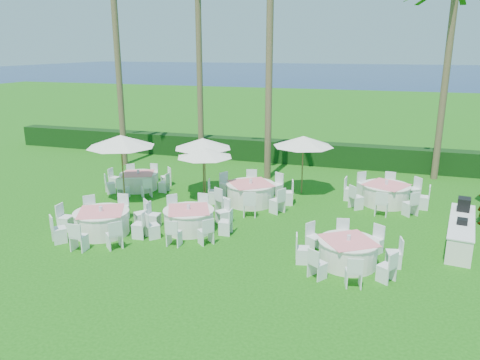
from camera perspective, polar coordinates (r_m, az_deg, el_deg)
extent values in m
plane|color=#17530E|center=(15.34, -5.01, -7.90)|extent=(120.00, 120.00, 0.00)
cube|color=black|center=(26.13, 5.06, 3.51)|extent=(34.00, 1.00, 1.20)
plane|color=#071D48|center=(115.22, 15.19, 12.27)|extent=(260.00, 260.00, 0.00)
cylinder|color=white|center=(16.71, -16.48, -5.04)|extent=(1.80, 1.80, 0.78)
cylinder|color=white|center=(16.58, -16.59, -3.75)|extent=(1.87, 1.87, 0.03)
cube|color=#FD7C81|center=(16.57, -16.60, -3.67)|extent=(1.95, 1.95, 0.01)
cylinder|color=silver|center=(16.54, -16.62, -3.39)|extent=(0.12, 0.12, 0.17)
cube|color=white|center=(16.05, -12.13, -5.30)|extent=(0.47, 0.47, 0.94)
cube|color=white|center=(17.06, -11.96, -4.01)|extent=(0.62, 0.62, 0.94)
cube|color=white|center=(17.84, -14.28, -3.28)|extent=(0.47, 0.47, 0.94)
cube|color=white|center=(17.98, -17.70, -3.40)|extent=(0.62, 0.62, 0.94)
cube|color=white|center=(17.41, -20.53, -4.29)|extent=(0.47, 0.47, 0.94)
cube|color=white|center=(16.43, -21.24, -5.57)|extent=(0.62, 0.62, 0.94)
cube|color=white|center=(15.58, -19.06, -6.51)|extent=(0.47, 0.47, 0.94)
cube|color=white|center=(15.42, -15.11, -6.41)|extent=(0.62, 0.62, 0.94)
cylinder|color=white|center=(16.42, -6.25, -4.91)|extent=(1.71, 1.71, 0.74)
cylinder|color=white|center=(16.29, -6.29, -3.65)|extent=(1.78, 1.78, 0.03)
cube|color=#FD7C81|center=(16.28, -6.29, -3.57)|extent=(1.83, 1.83, 0.01)
cylinder|color=silver|center=(16.25, -6.30, -3.29)|extent=(0.12, 0.12, 0.16)
cube|color=white|center=(15.99, -1.77, -5.12)|extent=(0.43, 0.43, 0.89)
cube|color=white|center=(16.94, -2.13, -3.89)|extent=(0.59, 0.59, 0.89)
cube|color=white|center=(17.57, -4.70, -3.20)|extent=(0.43, 0.43, 0.89)
cube|color=white|center=(17.55, -8.03, -3.32)|extent=(0.59, 0.59, 0.89)
cube|color=white|center=(16.90, -10.49, -4.20)|extent=(0.43, 0.43, 0.89)
cube|color=white|center=(15.95, -10.65, -5.45)|extent=(0.59, 0.59, 0.89)
cube|color=white|center=(15.25, -8.05, -6.35)|extent=(0.43, 0.43, 0.89)
cube|color=white|center=(15.26, -4.20, -6.20)|extent=(0.59, 0.59, 0.89)
cylinder|color=white|center=(14.21, 13.00, -8.67)|extent=(1.68, 1.68, 0.73)
cylinder|color=white|center=(14.06, 13.10, -7.27)|extent=(1.75, 1.75, 0.03)
cube|color=#FD7C81|center=(14.05, 13.10, -7.18)|extent=(1.89, 1.89, 0.01)
cylinder|color=silver|center=(14.02, 13.12, -6.86)|extent=(0.12, 0.12, 0.16)
cube|color=white|center=(14.41, 18.27, -8.41)|extent=(0.48, 0.48, 0.88)
cube|color=white|center=(15.17, 16.12, -6.98)|extent=(0.57, 0.57, 0.88)
cube|color=white|center=(15.38, 12.46, -6.39)|extent=(0.48, 0.48, 0.88)
cube|color=white|center=(14.95, 9.04, -6.89)|extent=(0.57, 0.57, 0.88)
cube|color=white|center=(14.07, 7.65, -8.31)|extent=(0.48, 0.48, 0.88)
cube|color=white|center=(13.25, 9.44, -9.99)|extent=(0.57, 0.57, 0.88)
cube|color=white|center=(13.00, 13.69, -10.76)|extent=(0.48, 0.48, 0.88)
cube|color=white|center=(13.51, 17.45, -10.02)|extent=(0.57, 0.57, 0.88)
cylinder|color=white|center=(21.49, -12.24, -0.20)|extent=(1.62, 1.62, 0.70)
cylinder|color=white|center=(21.40, -12.29, 0.73)|extent=(1.69, 1.69, 0.03)
cube|color=#FD7C81|center=(21.39, -12.30, 0.80)|extent=(1.70, 1.70, 0.01)
cylinder|color=silver|center=(21.37, -12.31, 1.02)|extent=(0.11, 0.11, 0.15)
cube|color=white|center=(20.87, -9.25, -0.32)|extent=(0.40, 0.40, 0.84)
cube|color=white|center=(21.80, -9.03, 0.39)|extent=(0.56, 0.56, 0.84)
cube|color=white|center=(22.53, -10.62, 0.82)|extent=(0.40, 0.40, 0.84)
cube|color=white|center=(22.67, -13.06, 0.77)|extent=(0.56, 0.56, 0.84)
cube|color=white|center=(22.14, -15.07, 0.27)|extent=(0.40, 0.40, 0.84)
cube|color=white|center=(21.22, -15.55, -0.43)|extent=(0.56, 0.56, 0.84)
cube|color=white|center=(20.44, -14.04, -0.94)|extent=(0.40, 0.40, 0.84)
cube|color=white|center=(20.29, -11.34, -0.89)|extent=(0.56, 0.56, 0.84)
cylinder|color=white|center=(19.06, 1.30, -1.71)|extent=(1.91, 1.91, 0.83)
cylinder|color=white|center=(18.94, 1.31, -0.49)|extent=(1.98, 1.98, 0.03)
cube|color=#FD7C81|center=(18.93, 1.31, -0.41)|extent=(2.16, 2.16, 0.01)
cylinder|color=silver|center=(18.91, 1.31, -0.17)|extent=(0.13, 0.13, 0.18)
cube|color=white|center=(19.06, 5.78, -1.53)|extent=(0.57, 0.57, 0.99)
cube|color=white|center=(20.05, 4.39, -0.61)|extent=(0.63, 0.63, 0.99)
cube|color=white|center=(20.46, 1.41, -0.23)|extent=(0.57, 0.57, 0.99)
cube|color=white|center=(20.09, -1.62, -0.53)|extent=(0.63, 0.63, 0.99)
cube|color=white|center=(19.13, -3.16, -1.40)|extent=(0.57, 0.57, 0.99)
cube|color=white|center=(18.09, -2.12, -2.41)|extent=(0.63, 0.63, 0.99)
cube|color=white|center=(17.62, 1.18, -2.91)|extent=(0.57, 0.57, 0.99)
cube|color=white|center=(18.04, 4.56, -2.51)|extent=(0.63, 0.63, 0.99)
cylinder|color=white|center=(19.89, 17.32, -1.74)|extent=(1.83, 1.83, 0.80)
cylinder|color=white|center=(19.77, 17.42, -0.61)|extent=(1.91, 1.91, 0.03)
cube|color=#FD7C81|center=(19.77, 17.43, -0.54)|extent=(2.00, 2.00, 0.01)
cylinder|color=silver|center=(19.74, 17.45, -0.30)|extent=(0.13, 0.13, 0.17)
cube|color=white|center=(20.79, 20.40, -1.04)|extent=(0.63, 0.63, 0.96)
cube|color=white|center=(21.24, 17.74, -0.44)|extent=(0.48, 0.48, 0.96)
cube|color=white|center=(20.93, 14.88, -0.45)|extent=(0.63, 0.63, 0.96)
cube|color=white|center=(20.03, 13.27, -1.07)|extent=(0.48, 0.48, 0.96)
cube|color=white|center=(19.01, 13.99, -2.04)|extent=(0.63, 0.63, 0.96)
cube|color=white|center=(18.50, 16.88, -2.75)|extent=(0.48, 0.48, 0.96)
cube|color=white|center=(18.85, 20.08, -2.70)|extent=(0.63, 0.63, 0.96)
cube|color=white|center=(19.81, 21.46, -1.96)|extent=(0.48, 0.48, 0.96)
cylinder|color=brown|center=(19.76, -14.10, 1.22)|extent=(0.06, 0.06, 2.67)
cone|color=white|center=(19.50, -14.33, 4.63)|extent=(2.77, 2.77, 0.48)
sphere|color=brown|center=(19.47, -14.37, 5.11)|extent=(0.11, 0.11, 0.11)
cylinder|color=brown|center=(19.28, -4.28, 0.55)|extent=(0.05, 0.05, 2.18)
cone|color=white|center=(19.04, -4.34, 3.40)|extent=(2.31, 2.31, 0.39)
sphere|color=brown|center=(19.01, -4.35, 3.79)|extent=(0.09, 0.09, 0.09)
cylinder|color=brown|center=(20.16, -4.49, 1.52)|extent=(0.06, 0.06, 2.38)
cone|color=white|center=(19.92, -4.55, 4.50)|extent=(2.47, 2.47, 0.43)
sphere|color=brown|center=(19.89, -4.56, 4.91)|extent=(0.10, 0.10, 0.10)
cylinder|color=brown|center=(20.38, 7.62, 1.68)|extent=(0.06, 0.06, 2.44)
cone|color=white|center=(20.14, 7.73, 4.71)|extent=(2.61, 2.61, 0.44)
sphere|color=brown|center=(20.11, 7.75, 5.13)|extent=(0.10, 0.10, 0.10)
cube|color=white|center=(16.76, 25.29, -5.86)|extent=(1.22, 3.61, 0.80)
cube|color=white|center=(16.62, 25.45, -4.53)|extent=(1.27, 3.66, 0.04)
cube|color=black|center=(17.56, 25.63, -2.68)|extent=(0.47, 0.54, 0.44)
cube|color=black|center=(16.25, 25.47, -4.58)|extent=(0.35, 0.35, 0.18)
cylinder|color=brown|center=(25.62, -14.72, 14.68)|extent=(0.32, 0.32, 11.72)
cylinder|color=brown|center=(26.00, -4.96, 13.26)|extent=(0.32, 0.32, 10.02)
cylinder|color=brown|center=(22.05, 3.58, 13.71)|extent=(0.32, 0.32, 10.69)
cylinder|color=brown|center=(23.95, 23.71, 10.70)|extent=(0.32, 0.32, 9.10)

